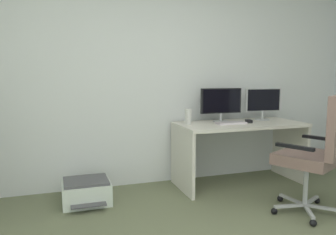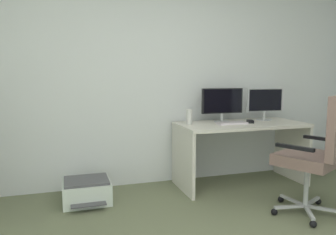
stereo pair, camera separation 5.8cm
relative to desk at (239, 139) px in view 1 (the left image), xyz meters
The scene contains 9 objects.
wall_back 1.43m from the desk, 158.59° to the left, with size 5.58×0.10×2.74m, color silver.
desk is the anchor object (origin of this frame).
monitor_main 0.47m from the desk, 143.37° to the left, with size 0.50×0.18×0.39m.
monitor_secondary 0.58m from the desk, 18.79° to the left, with size 0.46×0.18×0.38m.
keyboard 0.25m from the desk, 160.31° to the right, with size 0.34×0.13×0.02m, color silver.
computer_mouse 0.23m from the desk, 17.46° to the right, with size 0.06×0.10×0.03m, color black.
desktop_speaker 0.67m from the desk, behind, with size 0.07×0.07×0.17m, color silver.
office_chair 1.04m from the desk, 78.44° to the right, with size 0.69×0.71×1.10m.
printer 1.79m from the desk, behind, with size 0.46×0.48×0.24m.
Camera 1 is at (-0.91, -1.43, 1.27)m, focal length 35.97 mm.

